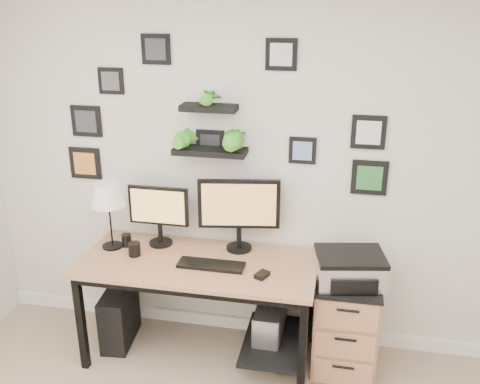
% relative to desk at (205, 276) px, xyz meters
% --- Properties ---
extents(room, '(4.00, 4.00, 4.00)m').
position_rel_desk_xyz_m(room, '(0.29, 0.32, -0.58)').
color(room, tan).
rests_on(room, ground).
extents(desk, '(1.60, 0.70, 0.75)m').
position_rel_desk_xyz_m(desk, '(0.00, 0.00, 0.00)').
color(desk, tan).
rests_on(desk, ground).
extents(monitor_left, '(0.43, 0.17, 0.44)m').
position_rel_desk_xyz_m(monitor_left, '(-0.37, 0.17, 0.38)').
color(monitor_left, black).
rests_on(monitor_left, desk).
extents(monitor_right, '(0.56, 0.21, 0.52)m').
position_rel_desk_xyz_m(monitor_right, '(0.20, 0.20, 0.44)').
color(monitor_right, black).
rests_on(monitor_right, desk).
extents(keyboard, '(0.45, 0.14, 0.02)m').
position_rel_desk_xyz_m(keyboard, '(0.07, -0.08, 0.13)').
color(keyboard, black).
rests_on(keyboard, desk).
extents(mouse, '(0.10, 0.12, 0.03)m').
position_rel_desk_xyz_m(mouse, '(0.42, -0.15, 0.14)').
color(mouse, black).
rests_on(mouse, desk).
extents(table_lamp, '(0.24, 0.24, 0.49)m').
position_rel_desk_xyz_m(table_lamp, '(-0.70, 0.06, 0.51)').
color(table_lamp, black).
rests_on(table_lamp, desk).
extents(mug, '(0.08, 0.08, 0.09)m').
position_rel_desk_xyz_m(mug, '(-0.49, -0.03, 0.17)').
color(mug, black).
rests_on(mug, desk).
extents(pen_cup, '(0.07, 0.07, 0.09)m').
position_rel_desk_xyz_m(pen_cup, '(-0.60, 0.09, 0.17)').
color(pen_cup, black).
rests_on(pen_cup, desk).
extents(pc_tower_black, '(0.22, 0.44, 0.42)m').
position_rel_desk_xyz_m(pc_tower_black, '(-0.67, -0.00, -0.42)').
color(pc_tower_black, black).
rests_on(pc_tower_black, ground).
extents(pc_tower_grey, '(0.19, 0.42, 0.41)m').
position_rel_desk_xyz_m(pc_tower_grey, '(0.45, 0.05, -0.42)').
color(pc_tower_grey, gray).
rests_on(pc_tower_grey, ground).
extents(file_cabinet, '(0.43, 0.53, 0.67)m').
position_rel_desk_xyz_m(file_cabinet, '(0.98, 0.06, -0.29)').
color(file_cabinet, tan).
rests_on(file_cabinet, ground).
extents(printer, '(0.49, 0.42, 0.20)m').
position_rel_desk_xyz_m(printer, '(0.97, 0.04, 0.14)').
color(printer, silver).
rests_on(printer, file_cabinet).
extents(wall_decor, '(2.28, 0.18, 1.05)m').
position_rel_desk_xyz_m(wall_decor, '(0.01, 0.26, 1.01)').
color(wall_decor, black).
rests_on(wall_decor, ground).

